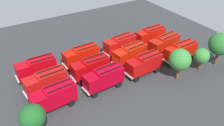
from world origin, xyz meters
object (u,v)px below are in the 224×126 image
Objects in this scene: fire_truck_4 at (164,44)px; fire_truck_8 at (181,51)px; fire_truck_3 at (36,67)px; tree_0 at (220,44)px; tree_3 at (32,117)px; tree_2 at (180,60)px; lamppost at (215,44)px; fire_truck_5 at (130,54)px; fire_truck_1 at (120,44)px; firefighter_1 at (155,32)px; fire_truck_2 at (81,55)px; firefighter_0 at (143,50)px; tree_1 at (202,56)px; fire_truck_0 at (150,35)px; fire_truck_10 at (104,78)px; fire_truck_6 at (91,67)px; traffic_cone_0 at (91,84)px; fire_truck_11 at (54,97)px; fire_truck_9 at (144,64)px; fire_truck_7 at (46,81)px.

fire_truck_4 is 1.02× the size of fire_truck_8.
fire_truck_3 is 1.06× the size of tree_0.
tree_3 is (4.45, 13.77, 1.52)m from fire_truck_3.
tree_2 reaches higher than lamppost.
tree_2 reaches higher than fire_truck_5.
fire_truck_5 is at bearing 78.03° from fire_truck_1.
tree_0 reaches higher than firefighter_1.
tree_2 is at bearing 57.28° from fire_truck_4.
tree_0 reaches higher than fire_truck_2.
fire_truck_5 is 4.57× the size of firefighter_0.
fire_truck_0 is at bearing -84.22° from tree_1.
fire_truck_10 is 1.21× the size of tree_2.
tree_3 is at bearing 33.05° from fire_truck_6.
fire_truck_3 is 0.99× the size of fire_truck_6.
fire_truck_6 is 3.12m from traffic_cone_0.
tree_2 is at bearing 158.05° from firefighter_0.
fire_truck_2 and fire_truck_4 have the same top height.
firefighter_1 is at bearing -154.57° from tree_3.
fire_truck_2 is 0.99× the size of fire_truck_11.
tree_3 reaches higher than fire_truck_5.
tree_1 is at bearing -4.16° from tree_0.
firefighter_1 is at bearing -116.36° from tree_2.
fire_truck_3 is 26.40m from fire_truck_4.
fire_truck_2 is 0.98× the size of fire_truck_4.
fire_truck_6 is at bearing -15.95° from fire_truck_8.
fire_truck_8 is 9.10m from fire_truck_9.
fire_truck_3 is 34.59m from tree_0.
lamppost reaches higher than fire_truck_1.
fire_truck_0 is 4.48× the size of firefighter_0.
tree_0 is (-2.02, 16.38, 3.55)m from firefighter_1.
fire_truck_7 and fire_truck_11 have the same top height.
fire_truck_0 is 9.02m from fire_truck_8.
fire_truck_6 is 13.57m from firefighter_0.
fire_truck_5 is at bearing 133.48° from firefighter_1.
tree_2 is at bearing 156.56° from fire_truck_10.
tree_2 is 8.16× the size of traffic_cone_0.
firefighter_0 is 9.47m from firefighter_1.
fire_truck_0 is 0.99× the size of fire_truck_8.
firefighter_0 is 15.22m from traffic_cone_0.
fire_truck_11 is at bearing -134.41° from tree_3.
tree_1 reaches higher than fire_truck_7.
fire_truck_2 is 4.04× the size of firefighter_1.
fire_truck_6 is at bearing -157.26° from fire_truck_11.
fire_truck_4 is 8.90m from tree_1.
traffic_cone_0 is at bearing -8.65° from fire_truck_8.
fire_truck_8 is 31.28m from tree_3.
fire_truck_11 is at bearing -2.26° from fire_truck_10.
fire_truck_4 is 17.52m from fire_truck_6.
tree_3 is at bearing 29.29° from traffic_cone_0.
fire_truck_9 is 1.34× the size of tree_3.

